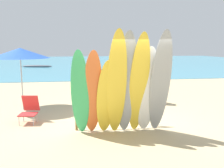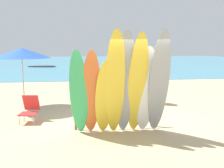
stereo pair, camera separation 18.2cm
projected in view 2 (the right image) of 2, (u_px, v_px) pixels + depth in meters
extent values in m
plane|color=tan|center=(94.00, 73.00, 20.56)|extent=(60.00, 60.00, 0.00)
cube|color=teal|center=(90.00, 62.00, 35.70)|extent=(60.00, 40.00, 0.02)
cylinder|color=brown|center=(75.00, 118.00, 6.64)|extent=(0.07, 0.07, 0.67)
cylinder|color=brown|center=(156.00, 115.00, 6.92)|extent=(0.07, 0.07, 0.67)
cylinder|color=brown|center=(116.00, 105.00, 6.73)|extent=(2.45, 0.06, 0.06)
ellipsoid|color=#38B266|center=(79.00, 94.00, 6.04)|extent=(0.54, 0.77, 2.28)
ellipsoid|color=orange|center=(91.00, 94.00, 6.08)|extent=(0.53, 0.79, 2.27)
ellipsoid|color=yellow|center=(105.00, 98.00, 6.14)|extent=(0.56, 0.74, 2.02)
ellipsoid|color=yellow|center=(115.00, 85.00, 5.96)|extent=(0.53, 0.92, 2.76)
ellipsoid|color=#999EA3|center=(125.00, 85.00, 6.06)|extent=(0.53, 0.82, 2.73)
ellipsoid|color=yellow|center=(137.00, 85.00, 6.08)|extent=(0.52, 0.89, 2.69)
ellipsoid|color=white|center=(146.00, 91.00, 6.21)|extent=(0.58, 0.75, 2.36)
ellipsoid|color=#999EA3|center=(159.00, 84.00, 6.06)|extent=(0.60, 1.03, 2.75)
cylinder|color=beige|center=(147.00, 93.00, 9.89)|extent=(0.12, 0.12, 0.81)
cylinder|color=beige|center=(152.00, 95.00, 9.59)|extent=(0.12, 0.12, 0.81)
cube|color=silver|center=(150.00, 86.00, 9.69)|extent=(0.43, 0.27, 0.19)
cube|color=silver|center=(150.00, 77.00, 9.63)|extent=(0.33, 0.46, 0.63)
sphere|color=beige|center=(150.00, 66.00, 9.56)|extent=(0.23, 0.23, 0.23)
cylinder|color=beige|center=(146.00, 75.00, 9.86)|extent=(0.10, 0.10, 0.56)
cylinder|color=beige|center=(154.00, 76.00, 9.38)|extent=(0.10, 0.10, 0.56)
cylinder|color=#9E704C|center=(130.00, 79.00, 14.23)|extent=(0.12, 0.12, 0.76)
cylinder|color=#9E704C|center=(129.00, 80.00, 13.94)|extent=(0.12, 0.12, 0.76)
cube|color=#B23399|center=(130.00, 74.00, 14.03)|extent=(0.41, 0.25, 0.18)
cube|color=#2D4CB2|center=(130.00, 68.00, 13.98)|extent=(0.36, 0.44, 0.59)
sphere|color=#9E704C|center=(130.00, 61.00, 13.91)|extent=(0.21, 0.21, 0.21)
cylinder|color=#9E704C|center=(131.00, 67.00, 14.20)|extent=(0.09, 0.09, 0.53)
cylinder|color=#9E704C|center=(129.00, 68.00, 13.74)|extent=(0.09, 0.09, 0.53)
cylinder|color=#B7B7BC|center=(19.00, 121.00, 7.08)|extent=(0.02, 0.02, 0.28)
cylinder|color=#B7B7BC|center=(33.00, 121.00, 7.08)|extent=(0.02, 0.02, 0.28)
cylinder|color=#B7B7BC|center=(24.00, 117.00, 7.45)|extent=(0.02, 0.02, 0.28)
cylinder|color=#B7B7BC|center=(37.00, 117.00, 7.45)|extent=(0.02, 0.02, 0.28)
cube|color=red|center=(28.00, 114.00, 7.24)|extent=(0.55, 0.51, 0.03)
cube|color=red|center=(31.00, 103.00, 7.51)|extent=(0.52, 0.28, 0.53)
cylinder|color=silver|center=(23.00, 80.00, 8.76)|extent=(0.04, 0.04, 2.19)
cone|color=blue|center=(22.00, 53.00, 8.60)|extent=(2.11, 2.11, 0.37)
ellipsoid|color=#4C515B|center=(42.00, 66.00, 26.85)|extent=(3.48, 1.14, 0.28)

